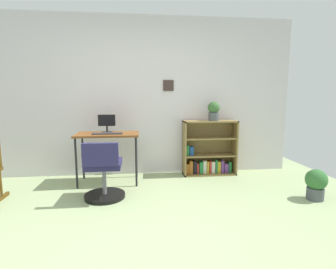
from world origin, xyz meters
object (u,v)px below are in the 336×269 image
Objects in this scene: keyboard at (107,133)px; potted_plant_on_shelf at (214,111)px; monitor at (107,123)px; bookshelf_low at (208,151)px; office_chair at (104,174)px; potted_plant_floor at (316,183)px; desk at (108,138)px.

potted_plant_on_shelf is at bearing 10.72° from keyboard.
monitor is 0.30× the size of bookshelf_low.
keyboard is 0.57× the size of office_chair.
keyboard is 2.88m from potted_plant_floor.
potted_plant_floor is (1.07, -1.27, -0.18)m from bookshelf_low.
desk is 0.76m from office_chair.
monitor is at bearing -173.67° from bookshelf_low.
potted_plant_on_shelf reaches higher than keyboard.
desk is 1.01× the size of bookshelf_low.
bookshelf_low reaches higher than desk.
office_chair is 1.87m from bookshelf_low.
potted_plant_on_shelf reaches higher than desk.
office_chair is at bearing -88.78° from desk.
monitor reaches higher than potted_plant_floor.
bookshelf_low is at bearing 9.90° from desk.
potted_plant_floor is (2.68, -0.89, -0.55)m from keyboard.
desk is 2.34× the size of potted_plant_floor.
monitor is 1.72m from potted_plant_on_shelf.
potted_plant_on_shelf is (1.68, 0.32, 0.31)m from keyboard.
potted_plant_on_shelf reaches higher than office_chair.
potted_plant_floor is at bearing -21.84° from monitor.
monitor is at bearing -175.73° from potted_plant_on_shelf.
keyboard reaches higher than desk.
desk is 3.39× the size of monitor.
keyboard reaches higher than office_chair.
potted_plant_on_shelf is (1.67, 0.91, 0.74)m from office_chair.
potted_plant_floor is at bearing -50.44° from potted_plant_on_shelf.
desk reaches higher than potted_plant_floor.
potted_plant_on_shelf is (0.07, -0.05, 0.68)m from bookshelf_low.
potted_plant_on_shelf is at bearing 4.27° from monitor.
office_chair is 1.94× the size of potted_plant_floor.
office_chair is 2.45× the size of potted_plant_on_shelf.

